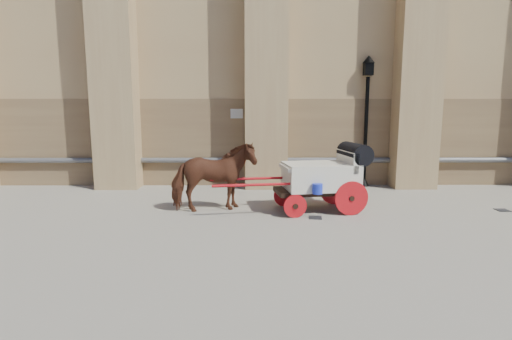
{
  "coord_description": "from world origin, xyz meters",
  "views": [
    {
      "loc": [
        -1.44,
        -9.82,
        2.69
      ],
      "look_at": [
        -1.36,
        0.45,
        1.09
      ],
      "focal_mm": 28.0,
      "sensor_mm": 36.0,
      "label": 1
    }
  ],
  "objects": [
    {
      "name": "ground",
      "position": [
        0.0,
        0.0,
        0.0
      ],
      "size": [
        90.0,
        90.0,
        0.0
      ],
      "primitive_type": "plane",
      "color": "gray",
      "rests_on": "ground"
    },
    {
      "name": "horse",
      "position": [
        -2.48,
        0.44,
        0.91
      ],
      "size": [
        2.32,
        1.49,
        1.81
      ],
      "primitive_type": "imported",
      "rotation": [
        0.0,
        0.0,
        1.83
      ],
      "color": "brown",
      "rests_on": "ground"
    },
    {
      "name": "carriage",
      "position": [
        0.46,
        0.49,
        0.96
      ],
      "size": [
        4.18,
        1.68,
        1.78
      ],
      "rotation": [
        0.0,
        0.0,
        0.15
      ],
      "color": "black",
      "rests_on": "ground"
    },
    {
      "name": "street_lamp",
      "position": [
        2.41,
        3.8,
        2.36
      ],
      "size": [
        0.41,
        0.41,
        4.42
      ],
      "color": "black",
      "rests_on": "ground"
    },
    {
      "name": "drain_grate_near",
      "position": [
        0.1,
        -0.27,
        0.01
      ],
      "size": [
        0.36,
        0.36,
        0.01
      ],
      "primitive_type": "cube",
      "rotation": [
        0.0,
        0.0,
        -0.14
      ],
      "color": "black",
      "rests_on": "ground"
    },
    {
      "name": "drain_grate_far",
      "position": [
        5.18,
        0.42,
        0.01
      ],
      "size": [
        0.32,
        0.32,
        0.01
      ],
      "primitive_type": "cube",
      "rotation": [
        0.0,
        0.0,
        -0.0
      ],
      "color": "black",
      "rests_on": "ground"
    }
  ]
}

